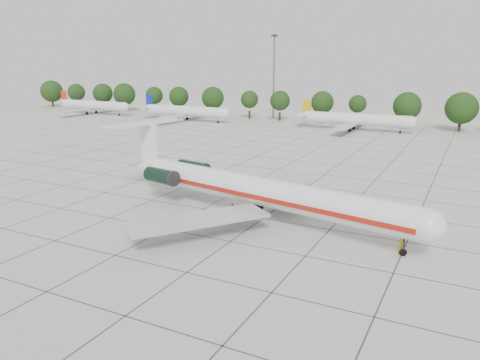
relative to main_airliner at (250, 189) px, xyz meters
The scene contains 9 objects.
ground 7.38m from the main_airliner, behind, with size 260.00×260.00×0.00m, color beige.
apron_joints 16.95m from the main_airliner, 113.12° to the left, with size 170.00×170.00×0.02m, color #383838.
main_airliner is the anchor object (origin of this frame).
ground_crew 17.68m from the main_airliner, ahead, with size 0.59×0.39×1.62m, color #D6BB0C.
bg_airliner_a 119.65m from the main_airliner, 142.43° to the left, with size 28.24×27.20×7.40m.
bg_airliner_b 91.36m from the main_airliner, 128.29° to the left, with size 28.24×27.20×7.40m.
bg_airliner_c 75.15m from the main_airliner, 94.60° to the left, with size 28.24×27.20×7.40m.
tree_line 87.22m from the main_airliner, 102.05° to the left, with size 249.86×8.44×10.22m.
floodlight_mast 99.82m from the main_airliner, 111.59° to the left, with size 1.60×1.60×25.45m.
Camera 1 is at (29.06, -47.05, 17.86)m, focal length 35.00 mm.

